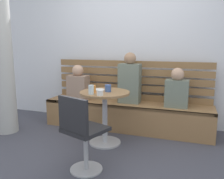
{
  "coord_description": "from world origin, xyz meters",
  "views": [
    {
      "loc": [
        1.01,
        -2.42,
        1.36
      ],
      "look_at": [
        -0.06,
        0.66,
        0.75
      ],
      "focal_mm": 38.08,
      "sensor_mm": 36.0,
      "label": 1
    }
  ],
  "objects_px": {
    "booth_bench": "(126,116)",
    "person_adult": "(130,80)",
    "cup_ceramic_white": "(100,93)",
    "plate_small": "(99,90)",
    "cafe_table": "(105,107)",
    "person_child_middle": "(177,90)",
    "white_chair": "(81,132)",
    "cup_mug_blue": "(108,88)",
    "cup_tumbler_orange": "(93,89)",
    "cup_glass_tall": "(91,90)",
    "person_child_left": "(78,84)"
  },
  "relations": [
    {
      "from": "person_adult",
      "to": "cup_tumbler_orange",
      "type": "height_order",
      "value": "person_adult"
    },
    {
      "from": "white_chair",
      "to": "person_child_left",
      "type": "distance_m",
      "value": 1.66
    },
    {
      "from": "cup_glass_tall",
      "to": "person_child_left",
      "type": "bearing_deg",
      "value": 126.17
    },
    {
      "from": "cup_ceramic_white",
      "to": "cup_tumbler_orange",
      "type": "relative_size",
      "value": 0.8
    },
    {
      "from": "cafe_table",
      "to": "cup_ceramic_white",
      "type": "height_order",
      "value": "cup_ceramic_white"
    },
    {
      "from": "cafe_table",
      "to": "white_chair",
      "type": "distance_m",
      "value": 0.81
    },
    {
      "from": "cup_glass_tall",
      "to": "cup_ceramic_white",
      "type": "distance_m",
      "value": 0.14
    },
    {
      "from": "cafe_table",
      "to": "person_child_middle",
      "type": "height_order",
      "value": "person_child_middle"
    },
    {
      "from": "person_child_left",
      "to": "person_child_middle",
      "type": "relative_size",
      "value": 1.0
    },
    {
      "from": "plate_small",
      "to": "person_adult",
      "type": "bearing_deg",
      "value": 65.63
    },
    {
      "from": "plate_small",
      "to": "cafe_table",
      "type": "bearing_deg",
      "value": -33.61
    },
    {
      "from": "cafe_table",
      "to": "person_child_middle",
      "type": "distance_m",
      "value": 1.14
    },
    {
      "from": "cup_mug_blue",
      "to": "cafe_table",
      "type": "bearing_deg",
      "value": -166.38
    },
    {
      "from": "cup_glass_tall",
      "to": "person_child_middle",
      "type": "bearing_deg",
      "value": 41.5
    },
    {
      "from": "person_child_left",
      "to": "cup_mug_blue",
      "type": "relative_size",
      "value": 6.26
    },
    {
      "from": "booth_bench",
      "to": "person_adult",
      "type": "height_order",
      "value": "person_adult"
    },
    {
      "from": "cafe_table",
      "to": "cup_mug_blue",
      "type": "height_order",
      "value": "cup_mug_blue"
    },
    {
      "from": "cafe_table",
      "to": "cup_tumbler_orange",
      "type": "xyz_separation_m",
      "value": [
        -0.12,
        -0.11,
        0.27
      ]
    },
    {
      "from": "person_adult",
      "to": "person_child_left",
      "type": "distance_m",
      "value": 0.9
    },
    {
      "from": "person_adult",
      "to": "cup_ceramic_white",
      "type": "xyz_separation_m",
      "value": [
        -0.13,
        -0.96,
        -0.03
      ]
    },
    {
      "from": "booth_bench",
      "to": "person_child_middle",
      "type": "height_order",
      "value": "person_child_middle"
    },
    {
      "from": "person_adult",
      "to": "cup_glass_tall",
      "type": "height_order",
      "value": "person_adult"
    },
    {
      "from": "booth_bench",
      "to": "plate_small",
      "type": "distance_m",
      "value": 0.82
    },
    {
      "from": "cup_glass_tall",
      "to": "cup_ceramic_white",
      "type": "xyz_separation_m",
      "value": [
        0.14,
        -0.03,
        -0.03
      ]
    },
    {
      "from": "booth_bench",
      "to": "person_adult",
      "type": "distance_m",
      "value": 0.59
    },
    {
      "from": "cup_mug_blue",
      "to": "booth_bench",
      "type": "bearing_deg",
      "value": 83.6
    },
    {
      "from": "person_adult",
      "to": "cup_tumbler_orange",
      "type": "relative_size",
      "value": 8.09
    },
    {
      "from": "person_child_middle",
      "to": "white_chair",
      "type": "bearing_deg",
      "value": -120.2
    },
    {
      "from": "person_child_middle",
      "to": "person_adult",
      "type": "bearing_deg",
      "value": 176.84
    },
    {
      "from": "cup_ceramic_white",
      "to": "white_chair",
      "type": "bearing_deg",
      "value": -89.23
    },
    {
      "from": "person_adult",
      "to": "cup_mug_blue",
      "type": "xyz_separation_m",
      "value": [
        -0.12,
        -0.7,
        -0.02
      ]
    },
    {
      "from": "cup_ceramic_white",
      "to": "plate_small",
      "type": "height_order",
      "value": "cup_ceramic_white"
    },
    {
      "from": "booth_bench",
      "to": "cafe_table",
      "type": "bearing_deg",
      "value": -99.95
    },
    {
      "from": "cafe_table",
      "to": "cup_mug_blue",
      "type": "relative_size",
      "value": 7.79
    },
    {
      "from": "booth_bench",
      "to": "cup_ceramic_white",
      "type": "relative_size",
      "value": 33.75
    },
    {
      "from": "person_adult",
      "to": "cup_glass_tall",
      "type": "xyz_separation_m",
      "value": [
        -0.26,
        -0.93,
        -0.01
      ]
    },
    {
      "from": "white_chair",
      "to": "plate_small",
      "type": "distance_m",
      "value": 0.95
    },
    {
      "from": "person_adult",
      "to": "person_child_middle",
      "type": "relative_size",
      "value": 1.37
    },
    {
      "from": "white_chair",
      "to": "person_child_middle",
      "type": "distance_m",
      "value": 1.72
    },
    {
      "from": "cup_tumbler_orange",
      "to": "plate_small",
      "type": "distance_m",
      "value": 0.2
    },
    {
      "from": "cup_glass_tall",
      "to": "cup_tumbler_orange",
      "type": "distance_m",
      "value": 0.11
    },
    {
      "from": "cup_glass_tall",
      "to": "cafe_table",
      "type": "bearing_deg",
      "value": 65.14
    },
    {
      "from": "white_chair",
      "to": "cup_ceramic_white",
      "type": "distance_m",
      "value": 0.64
    },
    {
      "from": "person_child_middle",
      "to": "cafe_table",
      "type": "bearing_deg",
      "value": -143.49
    },
    {
      "from": "booth_bench",
      "to": "person_child_left",
      "type": "xyz_separation_m",
      "value": [
        -0.85,
        -0.03,
        0.48
      ]
    },
    {
      "from": "person_adult",
      "to": "person_child_middle",
      "type": "bearing_deg",
      "value": -3.16
    },
    {
      "from": "person_child_left",
      "to": "person_child_middle",
      "type": "xyz_separation_m",
      "value": [
        1.63,
        0.03,
        -0.0
      ]
    },
    {
      "from": "cafe_table",
      "to": "person_child_left",
      "type": "height_order",
      "value": "person_child_left"
    },
    {
      "from": "booth_bench",
      "to": "cup_ceramic_white",
      "type": "xyz_separation_m",
      "value": [
        -0.08,
        -0.92,
        0.55
      ]
    },
    {
      "from": "cup_glass_tall",
      "to": "cup_mug_blue",
      "type": "bearing_deg",
      "value": 57.77
    }
  ]
}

